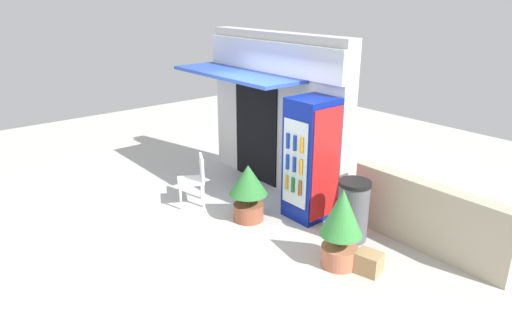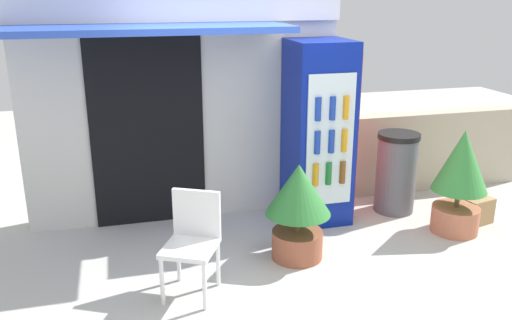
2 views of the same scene
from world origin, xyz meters
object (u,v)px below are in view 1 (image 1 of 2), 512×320
object	(u,v)px
drink_cooler	(311,159)
plastic_chair	(195,177)
potted_plant_near_shop	(248,188)
cardboard_box	(368,263)
potted_plant_curbside	(341,223)
trash_bin	(353,210)

from	to	relation	value
drink_cooler	plastic_chair	bearing A→B (deg)	-142.69
potted_plant_near_shop	cardboard_box	distance (m)	2.23
plastic_chair	potted_plant_near_shop	bearing A→B (deg)	17.62
potted_plant_curbside	cardboard_box	distance (m)	0.63
drink_cooler	potted_plant_near_shop	bearing A→B (deg)	-121.22
drink_cooler	trash_bin	distance (m)	1.08
potted_plant_near_shop	trash_bin	size ratio (longest dim) A/B	1.01
potted_plant_curbside	trash_bin	xyz separation A→B (m)	(-0.35, 0.68, -0.16)
plastic_chair	potted_plant_near_shop	distance (m)	1.09
potted_plant_near_shop	potted_plant_curbside	size ratio (longest dim) A/B	0.85
plastic_chair	trash_bin	world-z (taller)	trash_bin
drink_cooler	trash_bin	size ratio (longest dim) A/B	2.12
drink_cooler	plastic_chair	size ratio (longest dim) A/B	2.26
potted_plant_near_shop	plastic_chair	bearing A→B (deg)	-162.38
plastic_chair	potted_plant_curbside	xyz separation A→B (m)	(2.86, 0.45, 0.13)
drink_cooler	cardboard_box	world-z (taller)	drink_cooler
cardboard_box	trash_bin	bearing A→B (deg)	143.79
plastic_chair	drink_cooler	bearing A→B (deg)	37.31
potted_plant_near_shop	potted_plant_curbside	distance (m)	1.82
drink_cooler	plastic_chair	distance (m)	2.02
potted_plant_curbside	drink_cooler	bearing A→B (deg)	150.25
plastic_chair	potted_plant_curbside	size ratio (longest dim) A/B	0.78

